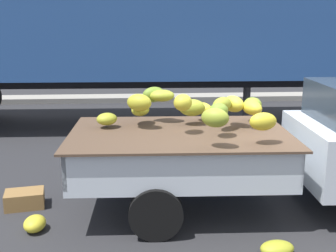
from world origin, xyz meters
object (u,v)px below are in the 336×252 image
object	(u,v)px
fallen_banana_bunch_by_wheel	(277,248)
produce_crate	(25,199)
semi_trailer	(106,19)
pickup_truck	(328,144)
fallen_banana_bunch_near_tailgate	(35,224)

from	to	relation	value
fallen_banana_bunch_by_wheel	produce_crate	bearing A→B (deg)	154.56
semi_trailer	produce_crate	distance (m)	5.32
pickup_truck	semi_trailer	bearing A→B (deg)	125.49
semi_trailer	pickup_truck	bearing A→B (deg)	-54.99
pickup_truck	fallen_banana_bunch_by_wheel	bearing A→B (deg)	-128.31
semi_trailer	fallen_banana_bunch_near_tailgate	distance (m)	5.93
pickup_truck	produce_crate	bearing A→B (deg)	178.51
semi_trailer	fallen_banana_bunch_by_wheel	xyz separation A→B (m)	(2.23, -6.12, -2.46)
pickup_truck	semi_trailer	xyz separation A→B (m)	(-3.27, 4.88, 1.65)
pickup_truck	produce_crate	distance (m)	4.22
produce_crate	pickup_truck	bearing A→B (deg)	-3.11
fallen_banana_bunch_by_wheel	produce_crate	size ratio (longest dim) A/B	0.74
fallen_banana_bunch_near_tailgate	produce_crate	xyz separation A→B (m)	(-0.30, 0.72, 0.02)
fallen_banana_bunch_by_wheel	pickup_truck	bearing A→B (deg)	50.07
semi_trailer	fallen_banana_bunch_near_tailgate	xyz separation A→B (m)	(-0.56, -5.37, -2.45)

